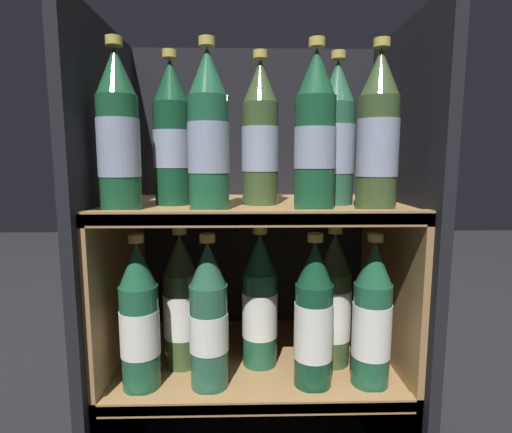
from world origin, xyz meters
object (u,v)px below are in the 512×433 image
at_px(bottle_upper_front_0, 118,136).
at_px(bottle_lower_back_2, 333,304).
at_px(bottle_lower_front_3, 372,319).
at_px(bottle_lower_back_0, 181,305).
at_px(bottle_lower_front_1, 209,319).
at_px(bottle_lower_front_2, 314,320).
at_px(bottle_upper_back_2, 336,138).
at_px(bottle_upper_front_2, 315,135).
at_px(bottle_upper_back_1, 260,138).
at_px(bottle_lower_back_1, 260,304).
at_px(bottle_upper_front_3, 378,136).
at_px(bottle_lower_front_0, 140,321).
at_px(bottle_upper_front_1, 208,135).
at_px(bottle_upper_back_0, 172,137).

distance_m(bottle_upper_front_0, bottle_lower_back_2, 0.50).
height_order(bottle_lower_front_3, bottle_lower_back_0, same).
relative_size(bottle_lower_front_1, bottle_lower_back_2, 1.00).
relative_size(bottle_lower_front_1, bottle_lower_front_2, 1.00).
relative_size(bottle_upper_back_2, bottle_lower_back_0, 1.00).
xyz_separation_m(bottle_upper_front_2, bottle_upper_back_1, (-0.09, 0.08, -0.00)).
bearing_deg(bottle_lower_front_2, bottle_upper_front_0, 180.00).
bearing_deg(bottle_upper_front_0, bottle_upper_back_2, 11.56).
xyz_separation_m(bottle_lower_front_2, bottle_lower_back_1, (-0.09, 0.08, 0.00)).
distance_m(bottle_upper_front_0, bottle_upper_back_2, 0.38).
bearing_deg(bottle_upper_back_1, bottle_lower_front_1, -140.38).
xyz_separation_m(bottle_upper_front_3, bottle_lower_front_0, (-0.41, 0.00, -0.32)).
bearing_deg(bottle_upper_back_1, bottle_lower_front_2, -39.83).
distance_m(bottle_upper_back_1, bottle_lower_front_1, 0.34).
relative_size(bottle_lower_front_2, bottle_lower_back_1, 1.00).
relative_size(bottle_lower_front_1, bottle_lower_back_1, 1.00).
bearing_deg(bottle_upper_back_2, bottle_lower_back_1, 180.00).
height_order(bottle_upper_back_1, bottle_lower_front_2, bottle_upper_back_1).
xyz_separation_m(bottle_upper_front_1, bottle_upper_back_0, (-0.07, 0.08, 0.00)).
bearing_deg(bottle_lower_back_2, bottle_lower_front_0, -167.87).
xyz_separation_m(bottle_lower_front_3, bottle_lower_back_1, (-0.20, 0.08, 0.00)).
relative_size(bottle_upper_front_2, bottle_lower_back_2, 1.00).
xyz_separation_m(bottle_upper_back_0, bottle_upper_back_2, (0.30, -0.00, -0.00)).
relative_size(bottle_upper_front_2, bottle_upper_back_2, 1.00).
height_order(bottle_upper_front_2, bottle_lower_front_1, bottle_upper_front_2).
distance_m(bottle_lower_back_0, bottle_lower_back_2, 0.30).
xyz_separation_m(bottle_upper_front_3, bottle_lower_front_2, (-0.10, 0.00, -0.32)).
distance_m(bottle_upper_front_1, bottle_lower_front_2, 0.37).
bearing_deg(bottle_lower_front_2, bottle_lower_back_0, 162.61).
height_order(bottle_upper_back_1, bottle_lower_front_0, bottle_upper_back_1).
bearing_deg(bottle_lower_back_2, bottle_upper_back_1, -180.00).
distance_m(bottle_upper_front_1, bottle_upper_front_3, 0.28).
bearing_deg(bottle_upper_back_1, bottle_upper_front_0, -161.90).
bearing_deg(bottle_lower_front_3, bottle_lower_back_0, 167.59).
bearing_deg(bottle_lower_back_0, bottle_upper_back_0, 180.00).
bearing_deg(bottle_lower_front_0, bottle_lower_front_3, -0.00).
bearing_deg(bottle_upper_front_0, bottle_lower_back_1, 18.13).
distance_m(bottle_lower_front_1, bottle_lower_front_2, 0.19).
bearing_deg(bottle_lower_back_0, bottle_lower_front_0, -128.16).
height_order(bottle_lower_front_3, bottle_lower_back_1, same).
xyz_separation_m(bottle_upper_front_2, bottle_upper_back_0, (-0.25, 0.08, -0.00)).
distance_m(bottle_upper_front_2, bottle_lower_front_3, 0.34).
bearing_deg(bottle_upper_back_2, bottle_lower_front_2, -122.20).
xyz_separation_m(bottle_upper_front_1, bottle_lower_front_1, (-0.00, -0.00, -0.32)).
xyz_separation_m(bottle_upper_back_1, bottle_upper_back_2, (0.14, 0.00, -0.00)).
relative_size(bottle_upper_front_0, bottle_lower_front_2, 1.00).
xyz_separation_m(bottle_upper_front_0, bottle_upper_front_3, (0.43, -0.00, 0.00)).
height_order(bottle_upper_front_3, bottle_lower_front_1, bottle_upper_front_3).
bearing_deg(bottle_lower_front_3, bottle_lower_front_1, 180.00).
distance_m(bottle_lower_front_3, bottle_lower_back_2, 0.09).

